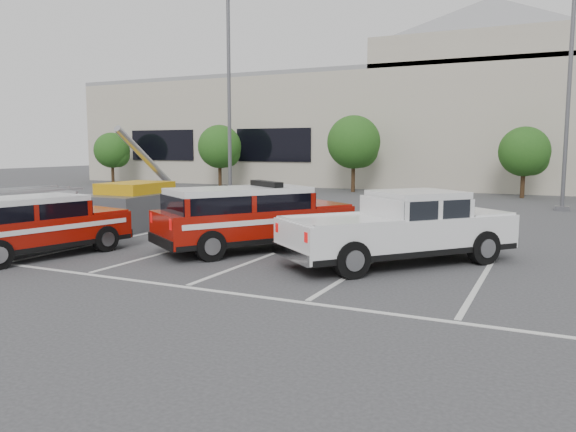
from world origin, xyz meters
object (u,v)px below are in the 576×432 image
tree_mid_right (526,153)px  utility_rig (132,207)px  tree_mid_left (355,144)px  tree_far_left (113,152)px  light_pole_mid (569,93)px  tree_left (221,148)px  fire_chief_suv (252,222)px  white_pickup (400,235)px  light_pole_left (229,99)px  convention_building (463,122)px  ladder_suv (34,230)px

tree_mid_right → utility_rig: 22.10m
tree_mid_left → utility_rig: (-2.11, -18.40, -2.33)m
tree_far_left → light_pole_mid: light_pole_mid is taller
tree_left → utility_rig: tree_left is taller
fire_chief_suv → utility_rig: utility_rig is taller
tree_left → white_pickup: tree_left is taller
tree_left → white_pickup: size_ratio=0.78×
tree_mid_left → fire_chief_suv: size_ratio=0.87×
fire_chief_suv → white_pickup: 4.19m
light_pole_left → tree_mid_left: bearing=72.9°
light_pole_mid → tree_mid_right: bearing=107.5°
light_pole_left → fire_chief_suv: (7.18, -10.54, -4.41)m
convention_building → light_pole_mid: convention_building is taller
tree_mid_right → utility_rig: size_ratio=0.93×
tree_mid_left → light_pole_mid: bearing=-26.9°
convention_building → light_pole_mid: (6.82, -15.86, 0.47)m
convention_building → utility_rig: bearing=-104.3°
tree_far_left → fire_chief_suv: 31.74m
tree_far_left → white_pickup: (28.28, -20.64, -1.80)m
light_pole_mid → utility_rig: 19.21m
light_pole_mid → fire_chief_suv: light_pole_mid is taller
light_pole_mid → light_pole_left: bearing=-165.1°
tree_mid_right → light_pole_left: bearing=-142.5°
tree_far_left → tree_mid_left: 20.01m
light_pole_mid → utility_rig: size_ratio=2.38×
tree_mid_left → tree_left: bearing=-180.0°
tree_mid_left → tree_mid_right: tree_mid_left is taller
tree_far_left → light_pole_mid: size_ratio=0.39×
fire_chief_suv → white_pickup: size_ratio=0.98×
tree_mid_left → tree_mid_right: size_ratio=1.21×
tree_mid_left → utility_rig: size_ratio=1.13×
tree_mid_left → tree_mid_right: (10.00, -0.00, -0.54)m
light_pole_mid → utility_rig: bearing=-138.6°
convention_building → white_pickup: convention_building is taller
tree_mid_left → white_pickup: size_ratio=0.85×
tree_far_left → tree_left: (10.00, 0.00, 0.27)m
convention_building → light_pole_mid: bearing=-66.7°
convention_building → tree_left: size_ratio=13.58×
tree_mid_left → ladder_suv: size_ratio=1.01×
fire_chief_suv → convention_building: bearing=122.1°
tree_mid_right → light_pole_mid: bearing=-72.5°
white_pickup → tree_mid_left: bearing=152.4°
white_pickup → ladder_suv: ladder_suv is taller
ladder_suv → light_pole_mid: bearing=67.6°
convention_building → utility_rig: 29.39m
tree_far_left → light_pole_mid: 32.59m
light_pole_left → tree_mid_right: bearing=37.5°
tree_mid_right → tree_mid_left: bearing=180.0°
tree_far_left → tree_mid_left: tree_mid_left is taller
utility_rig → ladder_suv: bearing=-75.6°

